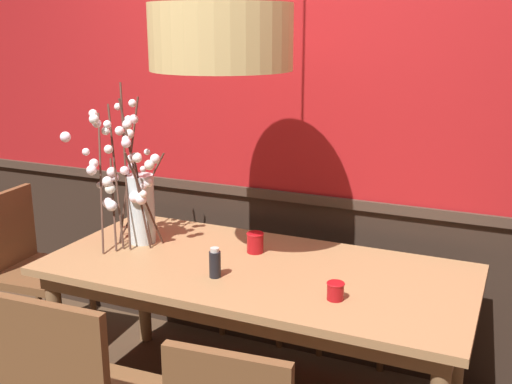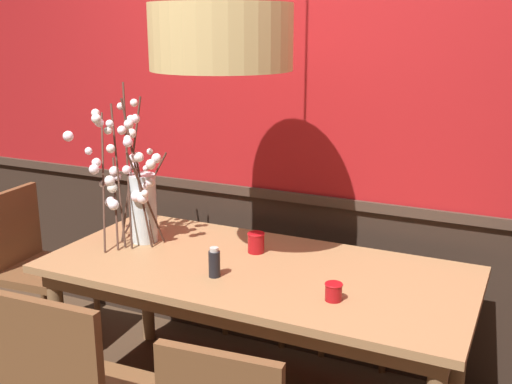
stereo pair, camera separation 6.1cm
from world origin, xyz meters
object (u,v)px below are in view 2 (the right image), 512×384
chair_far_side_left (272,239)px  candle_holder_nearer_center (334,292)px  dining_table (256,282)px  candle_holder_nearer_edge (256,243)px  pendant_lamp (221,37)px  chair_far_side_right (370,259)px  vase_with_blossoms (136,195)px  chair_head_west_end (33,261)px  condiment_bottle (214,263)px

chair_far_side_left → candle_holder_nearer_center: 1.29m
dining_table → candle_holder_nearer_edge: candle_holder_nearer_edge is taller
pendant_lamp → chair_far_side_right: bearing=64.1°
chair_far_side_right → candle_holder_nearer_edge: bearing=-118.9°
vase_with_blossoms → candle_holder_nearer_edge: 0.63m
dining_table → pendant_lamp: pendant_lamp is taller
dining_table → chair_head_west_end: chair_head_west_end is taller
condiment_bottle → pendant_lamp: bearing=99.1°
chair_far_side_left → pendant_lamp: bearing=-79.4°
chair_far_side_left → vase_with_blossoms: (-0.36, -0.82, 0.44)m
candle_holder_nearer_edge → chair_head_west_end: bearing=-174.1°
pendant_lamp → dining_table: bearing=23.0°
pendant_lamp → chair_far_side_left: bearing=100.6°
vase_with_blossoms → pendant_lamp: pendant_lamp is taller
chair_head_west_end → pendant_lamp: bearing=-3.5°
dining_table → candle_holder_nearer_center: size_ratio=26.30×
chair_far_side_right → candle_holder_nearer_center: bearing=-83.3°
chair_head_west_end → candle_holder_nearer_edge: (1.30, 0.13, 0.27)m
candle_holder_nearer_center → pendant_lamp: (-0.56, 0.13, 0.96)m
dining_table → chair_far_side_right: chair_far_side_right is taller
chair_far_side_left → pendant_lamp: pendant_lamp is taller
chair_head_west_end → candle_holder_nearer_edge: bearing=5.9°
candle_holder_nearer_edge → chair_far_side_left: bearing=108.0°
chair_head_west_end → vase_with_blossoms: (0.71, 0.01, 0.46)m
dining_table → chair_head_west_end: bearing=179.1°
condiment_bottle → candle_holder_nearer_center: bearing=-0.6°
chair_head_west_end → vase_with_blossoms: vase_with_blossoms is taller
chair_far_side_left → chair_head_west_end: (-1.08, -0.83, -0.02)m
chair_far_side_right → vase_with_blossoms: size_ratio=1.16×
chair_far_side_left → condiment_bottle: size_ratio=7.24×
chair_head_west_end → chair_far_side_right: chair_far_side_right is taller
chair_far_side_left → pendant_lamp: size_ratio=0.69×
condiment_bottle → dining_table: bearing=58.8°
chair_head_west_end → condiment_bottle: bearing=-9.1°
dining_table → chair_far_side_right: 0.90m
candle_holder_nearer_edge → candle_holder_nearer_center: bearing=-34.5°
chair_far_side_right → candle_holder_nearer_edge: (-0.38, -0.68, 0.26)m
candle_holder_nearer_edge → pendant_lamp: size_ratio=0.07×
vase_with_blossoms → condiment_bottle: size_ratio=5.89×
vase_with_blossoms → candle_holder_nearer_edge: vase_with_blossoms is taller
vase_with_blossoms → candle_holder_nearer_edge: bearing=11.5°
vase_with_blossoms → candle_holder_nearer_center: (1.09, -0.22, -0.21)m
vase_with_blossoms → chair_head_west_end: bearing=-178.8°
chair_far_side_left → chair_far_side_right: chair_far_side_left is taller
dining_table → candle_holder_nearer_edge: (-0.07, 0.16, 0.13)m
condiment_bottle → pendant_lamp: pendant_lamp is taller
pendant_lamp → candle_holder_nearer_edge: bearing=75.0°
chair_head_west_end → candle_holder_nearer_center: chair_head_west_end is taller
chair_far_side_left → chair_far_side_right: bearing=-1.1°
condiment_bottle → chair_far_side_right: bearing=67.9°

